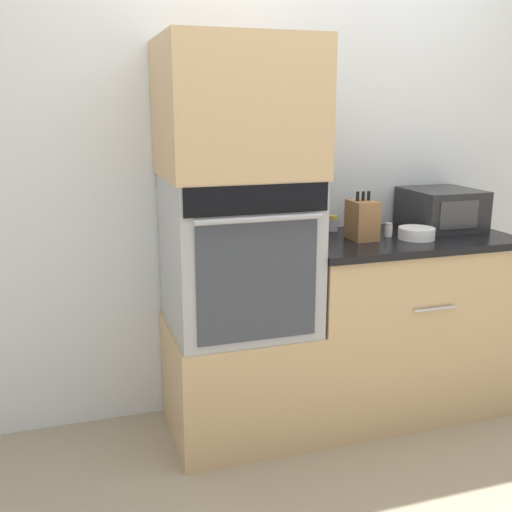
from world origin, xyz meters
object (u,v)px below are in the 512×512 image
condiment_jar_near (333,223)px  condiment_jar_far (362,219)px  microwave (441,209)px  condiment_jar_mid (370,223)px  wall_oven (238,253)px  condiment_jar_back (388,230)px  knife_block (362,220)px  bowl (416,233)px

condiment_jar_near → condiment_jar_far: condiment_jar_far is taller
microwave → condiment_jar_mid: (-0.40, 0.03, -0.05)m
wall_oven → condiment_jar_back: bearing=0.5°
condiment_jar_near → condiment_jar_back: size_ratio=1.18×
microwave → condiment_jar_far: microwave is taller
condiment_jar_near → condiment_jar_mid: size_ratio=0.80×
microwave → knife_block: 0.54m
knife_block → condiment_jar_near: (-0.05, 0.23, -0.06)m
condiment_jar_near → condiment_jar_back: 0.29m
wall_oven → condiment_jar_far: bearing=16.1°
microwave → condiment_jar_back: (-0.37, -0.10, -0.07)m
condiment_jar_mid → condiment_jar_back: (0.03, -0.13, -0.02)m
condiment_jar_near → condiment_jar_far: 0.17m
microwave → condiment_jar_far: size_ratio=3.32×
wall_oven → condiment_jar_mid: wall_oven is taller
knife_block → condiment_jar_back: 0.17m
condiment_jar_far → condiment_jar_back: condiment_jar_far is taller
knife_block → condiment_jar_back: bearing=4.5°
microwave → condiment_jar_far: bearing=165.8°
microwave → wall_oven: bearing=-174.5°
condiment_jar_back → knife_block: bearing=-175.5°
knife_block → condiment_jar_far: bearing=61.9°
condiment_jar_near → condiment_jar_mid: (0.17, -0.08, 0.01)m
condiment_jar_near → bowl: bearing=-44.5°
knife_block → condiment_jar_mid: knife_block is taller
condiment_jar_near → microwave: bearing=-10.8°
bowl → condiment_jar_far: size_ratio=1.60×
condiment_jar_mid → condiment_jar_far: (-0.00, 0.08, 0.00)m
condiment_jar_near → condiment_jar_far: (0.16, -0.01, 0.01)m
microwave → condiment_jar_near: 0.59m
wall_oven → condiment_jar_far: size_ratio=6.33×
bowl → condiment_jar_mid: bearing=122.3°
condiment_jar_far → knife_block: bearing=-118.1°
knife_block → bowl: bearing=-16.4°
microwave → condiment_jar_mid: size_ratio=3.63×
wall_oven → knife_block: wall_oven is taller
wall_oven → knife_block: (0.63, -0.00, 0.12)m
condiment_jar_mid → knife_block: bearing=-130.6°
condiment_jar_mid → condiment_jar_back: condiment_jar_mid is taller
wall_oven → bowl: wall_oven is taller
microwave → bowl: bearing=-144.1°
condiment_jar_far → condiment_jar_back: size_ratio=1.62×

